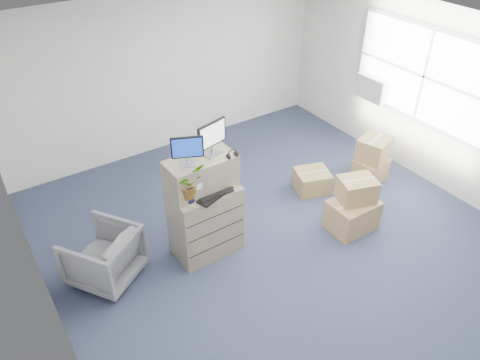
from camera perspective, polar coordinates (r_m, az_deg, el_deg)
name	(u,v)px	position (r m, az deg, el deg)	size (l,w,h in m)	color
ground	(289,249)	(6.62, 5.93, -8.33)	(7.00, 7.00, 0.00)	#282F49
wall_back	(168,73)	(8.42, -8.82, 12.79)	(6.00, 0.02, 2.80)	silver
wall_right	(450,105)	(7.84, 24.26, 8.36)	(0.02, 7.00, 2.80)	silver
window	(425,76)	(7.93, 21.66, 11.69)	(0.07, 2.72, 1.52)	gray
ac_unit	(373,88)	(8.55, 15.88, 10.77)	(0.24, 0.60, 0.40)	silver
filing_cabinet_lower	(206,221)	(6.25, -4.21, -5.01)	(0.88, 0.54, 1.03)	gray
filing_cabinet_upper	(201,174)	(5.84, -4.76, 0.77)	(0.88, 0.44, 0.44)	gray
monitor_left	(187,149)	(5.51, -6.45, 3.72)	(0.36, 0.22, 0.38)	#99999E
monitor_right	(212,137)	(5.68, -3.44, 5.29)	(0.44, 0.22, 0.44)	#99999E
headphones	(232,154)	(5.72, -0.96, 3.16)	(0.14, 0.14, 0.02)	black
keyboard	(214,194)	(5.83, -3.20, -1.73)	(0.52, 0.21, 0.03)	black
mouse	(231,184)	(5.99, -1.06, -0.44)	(0.10, 0.06, 0.03)	silver
water_bottle	(207,180)	(5.89, -4.09, 0.05)	(0.07, 0.07, 0.26)	gray
phone_dock	(200,184)	(5.95, -4.89, -0.55)	(0.06, 0.05, 0.13)	silver
external_drive	(222,176)	(6.11, -2.26, 0.46)	(0.20, 0.15, 0.06)	black
tissue_box	(225,170)	(6.11, -1.85, 1.26)	(0.22, 0.11, 0.08)	#42A5E0
potted_plant	(187,185)	(5.62, -6.43, -0.66)	(0.50, 0.53, 0.42)	#9FB18F
office_chair	(103,253)	(6.17, -16.36, -8.59)	(0.78, 0.73, 0.81)	slate
cardboard_boxes	(353,185)	(7.41, 13.56, -0.55)	(1.82, 1.60, 0.81)	olive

